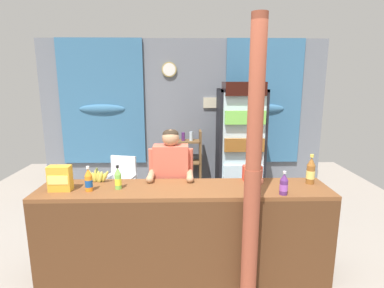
% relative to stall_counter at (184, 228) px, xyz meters
% --- Properties ---
extents(ground_plane, '(7.56, 7.56, 0.00)m').
position_rel_stall_counter_xyz_m(ground_plane, '(-0.01, 0.77, -0.60)').
color(ground_plane, gray).
extents(back_wall_curtained, '(4.91, 0.22, 2.72)m').
position_rel_stall_counter_xyz_m(back_wall_curtained, '(-0.02, 2.56, 0.80)').
color(back_wall_curtained, slate).
rests_on(back_wall_curtained, ground).
extents(stall_counter, '(2.93, 0.57, 0.98)m').
position_rel_stall_counter_xyz_m(stall_counter, '(0.00, 0.00, 0.00)').
color(stall_counter, brown).
rests_on(stall_counter, ground).
extents(timber_post, '(0.17, 0.15, 2.56)m').
position_rel_stall_counter_xyz_m(timber_post, '(0.60, -0.27, 0.63)').
color(timber_post, brown).
rests_on(timber_post, ground).
extents(drink_fridge, '(0.72, 0.71, 2.01)m').
position_rel_stall_counter_xyz_m(drink_fridge, '(0.89, 1.93, 0.50)').
color(drink_fridge, black).
rests_on(drink_fridge, ground).
extents(bottle_shelf_rack, '(0.48, 0.28, 1.21)m').
position_rel_stall_counter_xyz_m(bottle_shelf_rack, '(0.05, 2.22, 0.03)').
color(bottle_shelf_rack, brown).
rests_on(bottle_shelf_rack, ground).
extents(plastic_lawn_chair, '(0.53, 0.53, 0.86)m').
position_rel_stall_counter_xyz_m(plastic_lawn_chair, '(-1.00, 1.76, -0.10)').
color(plastic_lawn_chair, silver).
rests_on(plastic_lawn_chair, ground).
extents(shopkeeper, '(0.50, 0.42, 1.50)m').
position_rel_stall_counter_xyz_m(shopkeeper, '(-0.15, 0.53, 0.35)').
color(shopkeeper, '#28282D').
rests_on(shopkeeper, ground).
extents(soda_bottle_iced_tea, '(0.09, 0.09, 0.31)m').
position_rel_stall_counter_xyz_m(soda_bottle_iced_tea, '(1.32, 0.21, 0.51)').
color(soda_bottle_iced_tea, brown).
rests_on(soda_bottle_iced_tea, stall_counter).
extents(soda_bottle_orange_soda, '(0.07, 0.07, 0.25)m').
position_rel_stall_counter_xyz_m(soda_bottle_orange_soda, '(-0.93, 0.04, 0.49)').
color(soda_bottle_orange_soda, orange).
rests_on(soda_bottle_orange_soda, stall_counter).
extents(soda_bottle_lime_soda, '(0.07, 0.07, 0.24)m').
position_rel_stall_counter_xyz_m(soda_bottle_lime_soda, '(-0.65, 0.09, 0.48)').
color(soda_bottle_lime_soda, '#75C64C').
rests_on(soda_bottle_lime_soda, stall_counter).
extents(soda_bottle_grape_soda, '(0.08, 0.08, 0.23)m').
position_rel_stall_counter_xyz_m(soda_bottle_grape_soda, '(0.94, -0.10, 0.48)').
color(soda_bottle_grape_soda, '#56286B').
rests_on(soda_bottle_grape_soda, stall_counter).
extents(snack_box_crackers, '(0.20, 0.12, 0.16)m').
position_rel_stall_counter_xyz_m(snack_box_crackers, '(0.73, 0.33, 0.46)').
color(snack_box_crackers, '#E5422D').
rests_on(snack_box_crackers, stall_counter).
extents(snack_box_choco_powder, '(0.22, 0.11, 0.25)m').
position_rel_stall_counter_xyz_m(snack_box_choco_powder, '(-1.21, 0.06, 0.50)').
color(snack_box_choco_powder, gold).
rests_on(snack_box_choco_powder, stall_counter).
extents(banana_bunch, '(0.26, 0.07, 0.16)m').
position_rel_stall_counter_xyz_m(banana_bunch, '(-0.92, 0.30, 0.44)').
color(banana_bunch, '#CCC14C').
rests_on(banana_bunch, stall_counter).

